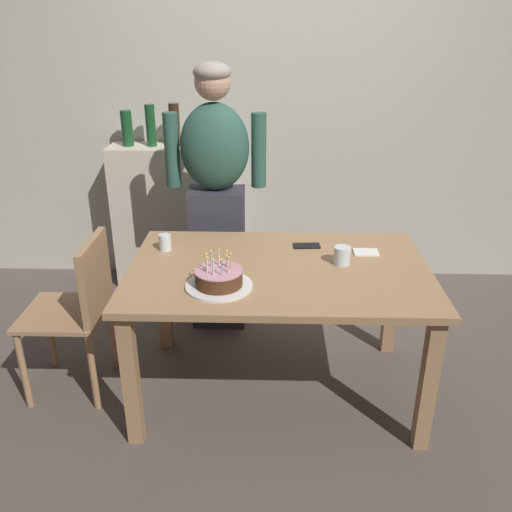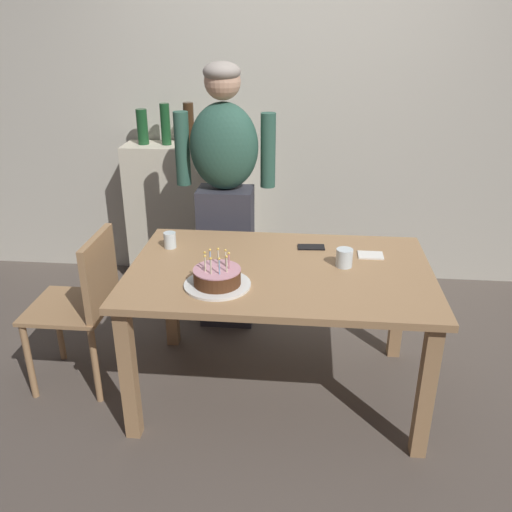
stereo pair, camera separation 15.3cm
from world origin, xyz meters
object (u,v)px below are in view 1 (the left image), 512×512
water_glass_near (342,255)px  cell_phone (307,246)px  water_glass_far (165,242)px  person_man_bearded (216,197)px  napkin_stack (366,252)px  birthday_cake (219,279)px  dining_chair (80,304)px

water_glass_near → cell_phone: water_glass_near is taller
water_glass_far → person_man_bearded: person_man_bearded is taller
cell_phone → napkin_stack: size_ratio=1.11×
birthday_cake → person_man_bearded: bearing=96.1°
cell_phone → water_glass_far: bearing=-178.8°
cell_phone → person_man_bearded: (-0.53, 0.45, 0.13)m
water_glass_near → water_glass_far: size_ratio=1.07×
water_glass_far → person_man_bearded: size_ratio=0.05×
water_glass_far → napkin_stack: size_ratio=0.66×
birthday_cake → napkin_stack: (0.74, 0.41, -0.04)m
water_glass_far → person_man_bearded: bearing=66.5°
person_man_bearded → water_glass_far: bearing=66.5°
birthday_cake → cell_phone: bearing=48.8°
water_glass_far → napkin_stack: water_glass_far is taller
person_man_bearded → cell_phone: bearing=139.6°
water_glass_far → dining_chair: size_ratio=0.10×
water_glass_near → birthday_cake: bearing=-155.3°
water_glass_far → person_man_bearded: 0.57m
water_glass_far → napkin_stack: 1.07m
birthday_cake → napkin_stack: bearing=29.2°
cell_phone → dining_chair: dining_chair is taller
dining_chair → person_man_bearded: bearing=138.2°
cell_phone → napkin_stack: bearing=-18.3°
napkin_stack → person_man_bearded: (-0.84, 0.53, 0.13)m
birthday_cake → water_glass_far: birthday_cake is taller
person_man_bearded → dining_chair: (-0.65, -0.73, -0.36)m
water_glass_near → water_glass_far: bearing=170.5°
cell_phone → person_man_bearded: size_ratio=0.09×
birthday_cake → person_man_bearded: person_man_bearded is taller
water_glass_far → water_glass_near: bearing=-9.5°
water_glass_near → cell_phone: size_ratio=0.63×
water_glass_near → cell_phone: bearing=126.4°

